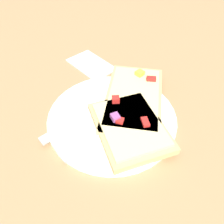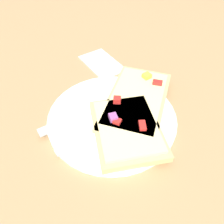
# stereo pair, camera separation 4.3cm
# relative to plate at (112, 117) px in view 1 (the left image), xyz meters

# --- Properties ---
(ground_plane) EXTENTS (4.00, 4.00, 0.00)m
(ground_plane) POSITION_rel_plate_xyz_m (0.00, 0.00, -0.01)
(ground_plane) COLOR #9E7A51
(plate) EXTENTS (0.26, 0.26, 0.01)m
(plate) POSITION_rel_plate_xyz_m (0.00, 0.00, 0.00)
(plate) COLOR white
(plate) RESTS_ON ground
(fork) EXTENTS (0.03, 0.20, 0.01)m
(fork) POSITION_rel_plate_xyz_m (0.02, -0.02, 0.01)
(fork) COLOR #B7B7BC
(fork) RESTS_ON plate
(knife) EXTENTS (0.02, 0.21, 0.01)m
(knife) POSITION_rel_plate_xyz_m (-0.03, -0.05, 0.01)
(knife) COLOR #B7B7BC
(knife) RESTS_ON plate
(pizza_slice_main) EXTENTS (0.22, 0.24, 0.03)m
(pizza_slice_main) POSITION_rel_plate_xyz_m (-0.00, 0.06, 0.02)
(pizza_slice_main) COLOR tan
(pizza_slice_main) RESTS_ON plate
(pizza_slice_corner) EXTENTS (0.19, 0.17, 0.03)m
(pizza_slice_corner) POSITION_rel_plate_xyz_m (0.05, 0.00, 0.02)
(pizza_slice_corner) COLOR tan
(pizza_slice_corner) RESTS_ON plate
(crumb_scatter) EXTENTS (0.08, 0.02, 0.01)m
(crumb_scatter) POSITION_rel_plate_xyz_m (-0.02, -0.01, 0.01)
(crumb_scatter) COLOR tan
(crumb_scatter) RESTS_ON plate
(napkin) EXTENTS (0.13, 0.08, 0.01)m
(napkin) POSITION_rel_plate_xyz_m (-0.18, 0.09, -0.00)
(napkin) COLOR silver
(napkin) RESTS_ON ground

